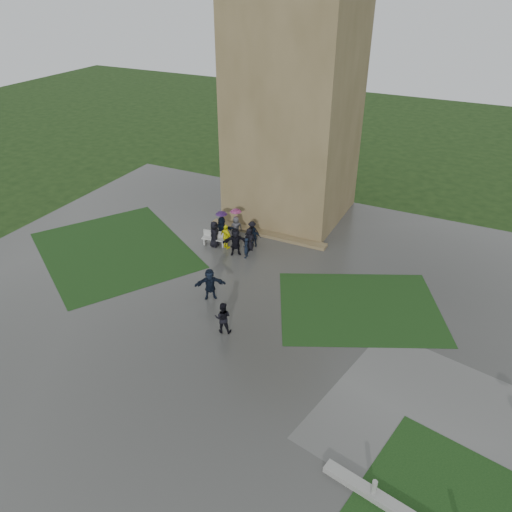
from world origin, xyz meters
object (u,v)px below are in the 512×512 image
at_px(tower, 295,96).
at_px(pedestrian_mid, 210,284).
at_px(bench, 215,238).
at_px(pedestrian_near, 223,318).

distance_m(tower, pedestrian_mid, 15.24).
bearing_deg(bench, tower, 58.10).
relative_size(tower, pedestrian_mid, 9.24).
xyz_separation_m(tower, pedestrian_mid, (0.36, -12.96, -8.01)).
height_order(bench, pedestrian_near, pedestrian_near).
bearing_deg(pedestrian_mid, bench, 83.59).
height_order(tower, bench, tower).
xyz_separation_m(tower, pedestrian_near, (2.56, -15.35, -8.07)).
relative_size(pedestrian_mid, pedestrian_near, 1.07).
distance_m(tower, pedestrian_near, 17.53).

